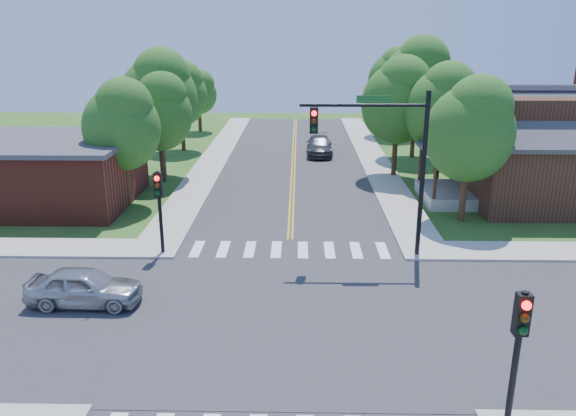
{
  "coord_description": "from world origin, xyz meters",
  "views": [
    {
      "loc": [
        0.39,
        -17.35,
        9.53
      ],
      "look_at": [
        -0.06,
        5.63,
        2.2
      ],
      "focal_mm": 35.0,
      "sensor_mm": 36.0,
      "label": 1
    }
  ],
  "objects_px": {
    "signal_mast_ne": "(384,148)",
    "signal_pole_se": "(519,336)",
    "car_dgrey": "(319,146)",
    "house_ne": "(559,144)",
    "car_silver": "(84,288)",
    "signal_pole_nw": "(159,197)"
  },
  "relations": [
    {
      "from": "signal_mast_ne",
      "to": "signal_pole_se",
      "type": "height_order",
      "value": "signal_mast_ne"
    },
    {
      "from": "car_dgrey",
      "to": "house_ne",
      "type": "bearing_deg",
      "value": -42.38
    },
    {
      "from": "car_silver",
      "to": "car_dgrey",
      "type": "xyz_separation_m",
      "value": [
        9.3,
        25.63,
        0.02
      ]
    },
    {
      "from": "signal_pole_se",
      "to": "house_ne",
      "type": "height_order",
      "value": "house_ne"
    },
    {
      "from": "house_ne",
      "to": "car_dgrey",
      "type": "xyz_separation_m",
      "value": [
        -13.1,
        12.19,
        -2.62
      ]
    },
    {
      "from": "signal_mast_ne",
      "to": "car_silver",
      "type": "bearing_deg",
      "value": -156.83
    },
    {
      "from": "signal_mast_ne",
      "to": "house_ne",
      "type": "distance_m",
      "value": 14.23
    },
    {
      "from": "house_ne",
      "to": "car_silver",
      "type": "relative_size",
      "value": 3.19
    },
    {
      "from": "signal_pole_se",
      "to": "house_ne",
      "type": "distance_m",
      "value": 22.03
    },
    {
      "from": "car_dgrey",
      "to": "signal_mast_ne",
      "type": "bearing_deg",
      "value": -84.22
    },
    {
      "from": "signal_mast_ne",
      "to": "signal_pole_se",
      "type": "xyz_separation_m",
      "value": [
        1.69,
        -11.21,
        -2.19
      ]
    },
    {
      "from": "house_ne",
      "to": "signal_pole_nw",
      "type": "bearing_deg",
      "value": -157.31
    },
    {
      "from": "signal_pole_nw",
      "to": "car_silver",
      "type": "bearing_deg",
      "value": -109.41
    },
    {
      "from": "signal_mast_ne",
      "to": "signal_pole_nw",
      "type": "bearing_deg",
      "value": -179.93
    },
    {
      "from": "signal_pole_se",
      "to": "house_ne",
      "type": "bearing_deg",
      "value": 64.42
    },
    {
      "from": "house_ne",
      "to": "car_silver",
      "type": "bearing_deg",
      "value": -149.03
    },
    {
      "from": "signal_pole_nw",
      "to": "car_silver",
      "type": "xyz_separation_m",
      "value": [
        -1.68,
        -4.78,
        -1.97
      ]
    },
    {
      "from": "signal_pole_se",
      "to": "house_ne",
      "type": "relative_size",
      "value": 0.29
    },
    {
      "from": "signal_mast_ne",
      "to": "signal_pole_nw",
      "type": "relative_size",
      "value": 1.89
    },
    {
      "from": "signal_pole_se",
      "to": "signal_pole_nw",
      "type": "bearing_deg",
      "value": 135.0
    },
    {
      "from": "signal_mast_ne",
      "to": "car_dgrey",
      "type": "distance_m",
      "value": 21.33
    },
    {
      "from": "car_silver",
      "to": "house_ne",
      "type": "bearing_deg",
      "value": -57.81
    }
  ]
}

